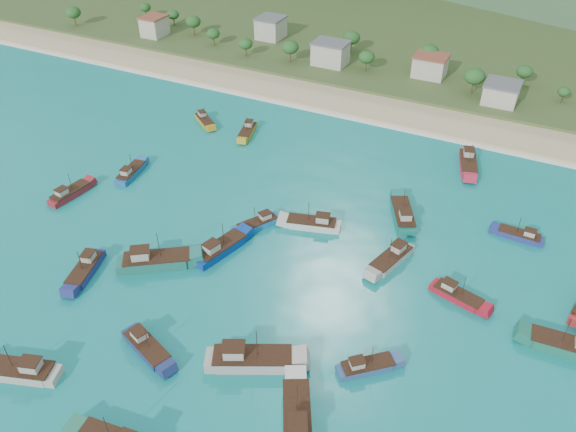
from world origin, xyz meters
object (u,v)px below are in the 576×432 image
at_px(boat_20, 468,164).
at_px(boat_30, 156,261).
at_px(boat_18, 20,371).
at_px(boat_25, 457,296).
at_px(boat_6, 221,249).
at_px(boat_17, 258,224).
at_px(boat_28, 391,259).
at_px(boat_10, 313,224).
at_px(boat_13, 251,360).
at_px(boat_0, 367,367).
at_px(boat_26, 131,173).
at_px(boat_11, 297,419).
at_px(boat_5, 567,346).
at_px(boat_29, 520,236).
at_px(boat_2, 86,270).
at_px(boat_9, 205,121).
at_px(boat_1, 248,132).
at_px(boat_14, 403,215).
at_px(boat_3, 147,347).
at_px(boat_21, 70,194).

xyz_separation_m(boat_20, boat_30, (-44.81, -61.37, 0.19)).
xyz_separation_m(boat_18, boat_25, (55.49, 45.55, -0.25)).
relative_size(boat_6, boat_17, 1.29).
bearing_deg(boat_28, boat_10, 5.99).
xyz_separation_m(boat_13, boat_25, (25.29, 28.35, -0.43)).
bearing_deg(boat_13, boat_18, -86.35).
xyz_separation_m(boat_0, boat_26, (-67.89, 28.12, 0.07)).
bearing_deg(boat_26, boat_11, -42.49).
height_order(boat_5, boat_17, boat_5).
xyz_separation_m(boat_20, boat_25, (7.63, -45.13, -0.25)).
bearing_deg(boat_29, boat_2, 125.47).
relative_size(boat_9, boat_18, 0.71).
bearing_deg(boat_11, boat_1, 96.99).
bearing_deg(boat_13, boat_14, 142.02).
bearing_deg(boat_1, boat_25, 134.98).
bearing_deg(boat_11, boat_2, 140.15).
height_order(boat_0, boat_25, boat_25).
bearing_deg(boat_11, boat_13, 123.39).
xyz_separation_m(boat_0, boat_3, (-32.38, -11.91, 0.14)).
relative_size(boat_0, boat_30, 0.63).
height_order(boat_1, boat_11, boat_11).
xyz_separation_m(boat_9, boat_17, (35.01, -33.75, 0.03)).
bearing_deg(boat_28, boat_5, -177.80).
xyz_separation_m(boat_0, boat_9, (-67.13, 57.88, 0.01)).
bearing_deg(boat_18, boat_0, -80.79).
height_order(boat_1, boat_25, boat_25).
height_order(boat_6, boat_30, boat_30).
distance_m(boat_17, boat_20, 53.97).
height_order(boat_9, boat_10, boat_10).
distance_m(boat_14, boat_30, 50.65).
distance_m(boat_2, boat_25, 67.07).
height_order(boat_21, boat_28, boat_28).
relative_size(boat_1, boat_3, 0.92).
bearing_deg(boat_5, boat_26, 79.96).
bearing_deg(boat_3, boat_30, -126.49).
bearing_deg(boat_6, boat_21, -167.27).
xyz_separation_m(boat_0, boat_1, (-53.66, 57.63, 0.06)).
distance_m(boat_11, boat_20, 79.85).
relative_size(boat_2, boat_3, 1.02).
distance_m(boat_13, boat_20, 75.58).
height_order(boat_2, boat_9, boat_2).
xyz_separation_m(boat_2, boat_6, (19.20, 16.01, 0.12)).
xyz_separation_m(boat_2, boat_28, (49.52, 27.80, 0.05)).
xyz_separation_m(boat_2, boat_29, (70.16, 46.08, -0.18)).
height_order(boat_2, boat_6, boat_6).
distance_m(boat_1, boat_13, 74.61).
bearing_deg(boat_11, boat_14, 63.73).
distance_m(boat_25, boat_29, 23.62).
relative_size(boat_25, boat_26, 1.00).
distance_m(boat_5, boat_18, 84.62).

